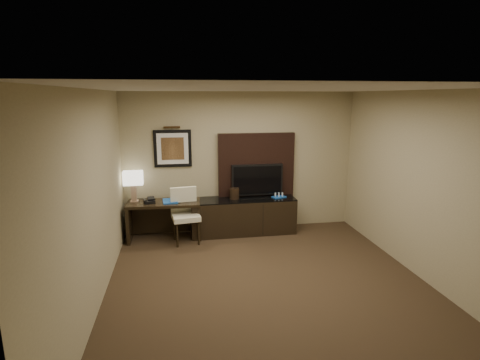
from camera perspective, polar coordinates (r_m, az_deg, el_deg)
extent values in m
cube|color=#342517|center=(5.44, 4.65, -16.13)|extent=(4.50, 5.00, 0.01)
cube|color=silver|center=(4.77, 5.25, 13.66)|extent=(4.50, 5.00, 0.01)
cube|color=tan|center=(7.33, 0.09, 2.75)|extent=(4.50, 0.01, 2.70)
cube|color=tan|center=(2.74, 18.45, -15.48)|extent=(4.50, 0.01, 2.70)
cube|color=tan|center=(4.90, -21.53, -3.18)|extent=(0.01, 5.00, 2.70)
cube|color=tan|center=(5.90, 26.62, -1.06)|extent=(0.01, 5.00, 2.70)
cube|color=black|center=(7.14, -11.45, -6.02)|extent=(1.36, 0.64, 0.71)
cube|color=black|center=(7.28, 0.47, -5.47)|extent=(2.00, 0.56, 0.69)
cube|color=black|center=(7.34, 2.48, 2.12)|extent=(1.50, 0.12, 1.30)
cube|color=black|center=(7.29, 2.63, 0.04)|extent=(1.00, 0.08, 0.60)
cube|color=black|center=(7.16, -10.22, 4.75)|extent=(0.70, 0.04, 0.70)
cylinder|color=#442B15|center=(7.08, -10.35, 7.91)|extent=(0.04, 0.04, 0.30)
cube|color=#1950A6|center=(7.02, -10.58, -3.18)|extent=(0.29, 0.37, 0.02)
imported|color=#B7AC90|center=(6.98, -10.37, -2.45)|extent=(0.16, 0.02, 0.21)
cylinder|color=silver|center=(7.02, -8.06, -2.36)|extent=(0.08, 0.08, 0.19)
cylinder|color=black|center=(7.15, -0.87, -2.05)|extent=(0.24, 0.24, 0.21)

